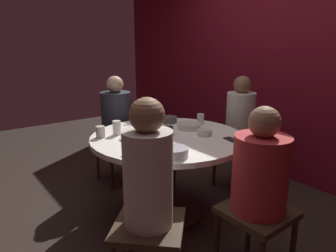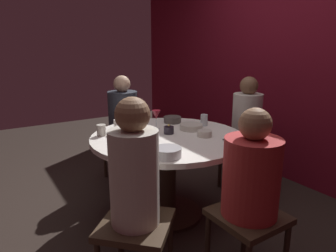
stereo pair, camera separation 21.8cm
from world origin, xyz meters
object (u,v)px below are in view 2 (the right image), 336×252
Objects in this scene: wine_glass at (156,116)px; bowl_small_white at (205,133)px; seated_diner_left at (123,117)px; cell_phone at (231,141)px; seated_diner_front_right at (134,179)px; bowl_sauce_side at (172,120)px; bowl_salad_center at (191,127)px; seated_diner_right at (251,178)px; dinner_plate at (134,137)px; candle_holder at (169,130)px; cup_by_right_diner at (101,130)px; seated_diner_back at (246,123)px; dining_table at (168,153)px; bowl_serving_large at (168,152)px; cup_near_candle at (204,120)px; cup_by_left_diner at (118,127)px.

wine_glass reaches higher than bowl_small_white.
seated_diner_left reaches higher than cell_phone.
seated_diner_front_right reaches higher than bowl_sauce_side.
cell_phone is 0.46m from bowl_salad_center.
bowl_salad_center is 0.24m from bowl_small_white.
seated_diner_right is at bearing -12.19° from bowl_sauce_side.
candle_holder is at bearing 82.66° from dinner_plate.
seated_diner_back is at bearing 78.37° from cup_by_right_diner.
dining_table is 0.33m from bowl_salad_center.
dining_table is at bearing -2.44° from wine_glass.
candle_holder reaches higher than bowl_serving_large.
cup_near_candle is (-0.51, 0.14, 0.05)m from cell_phone.
bowl_small_white is (0.23, 0.20, -0.01)m from candle_holder.
seated_diner_front_right is at bearing -18.12° from cup_by_left_diner.
cup_by_left_diner is (-0.24, -0.36, 0.03)m from candle_holder.
bowl_small_white is at bearing 29.79° from wine_glass.
candle_holder is 0.56m from bowl_serving_large.
cup_by_right_diner is at bearing -121.48° from dining_table.
dining_table is at bearing 147.02° from bowl_serving_large.
cell_phone is (0.42, 0.32, 0.16)m from dining_table.
wine_glass reaches higher than bowl_sauce_side.
cell_phone is at bearing 34.19° from seated_diner_back.
dining_table is 0.59m from cup_by_right_diner.
bowl_salad_center is at bearing 107.01° from cell_phone.
seated_diner_left is 0.71m from cup_by_left_diner.
cup_by_left_diner reaches higher than dining_table.
seated_diner_front_right is 6.37× the size of bowl_serving_large.
dinner_plate is (0.82, -0.28, 0.03)m from seated_diner_left.
bowl_serving_large reaches higher than bowl_sauce_side.
seated_diner_back is 1.29m from cup_by_left_diner.
bowl_salad_center is at bearing 91.06° from candle_holder.
dinner_plate is (-0.99, -0.28, 0.05)m from seated_diner_right.
seated_diner_right is at bearing -1.93° from candle_holder.
cup_near_candle is (-0.01, 0.74, 0.05)m from dinner_plate.
bowl_sauce_side is (-0.30, 0.00, 0.00)m from bowl_salad_center.
bowl_salad_center is 1.72× the size of cup_by_left_diner.
cup_by_right_diner is at bearing -99.80° from wine_glass.
seated_diner_front_right is 11.40× the size of cup_near_candle.
cup_by_left_diner is (-0.28, -0.33, 0.22)m from dining_table.
seated_diner_left is 0.87m from dinner_plate.
candle_holder is at bearing 0.25° from seated_diner_front_right.
seated_diner_front_right is 0.96m from bowl_small_white.
cup_near_candle is (-0.71, 1.08, 0.06)m from seated_diner_front_right.
dining_table is at bearing 138.63° from cell_phone.
cell_phone is 0.53m from cup_near_candle.
dinner_plate reaches higher than dining_table.
bowl_salad_center is at bearing 86.30° from dinner_plate.
dinner_plate is (-0.70, 0.34, 0.01)m from seated_diner_front_right.
cup_by_right_diner reaches higher than dinner_plate.
bowl_sauce_side is at bearing -27.61° from seated_diner_back.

